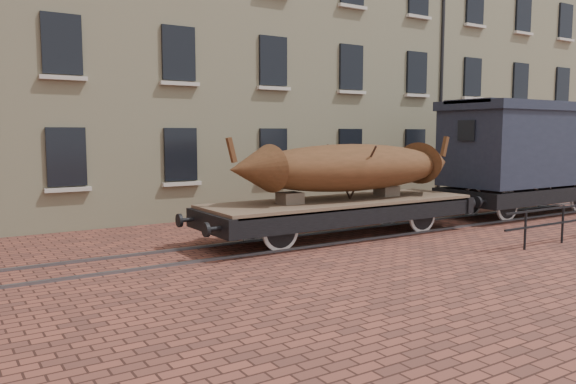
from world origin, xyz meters
TOP-DOWN VIEW (x-y plane):
  - ground at (0.00, 0.00)m, footprint 90.00×90.00m
  - warehouse_cream at (3.00, 9.99)m, footprint 40.00×10.19m
  - rail_track at (0.00, 0.00)m, footprint 30.00×1.52m
  - flatcar_wagon at (0.19, -0.00)m, footprint 8.93×2.42m
  - iron_boat at (0.50, -0.00)m, footprint 7.47×2.30m
  - goods_van at (8.60, -0.00)m, footprint 7.67×2.80m

SIDE VIEW (x-z plane):
  - ground at x=0.00m, z-range 0.00..0.00m
  - rail_track at x=0.00m, z-range 0.00..0.06m
  - flatcar_wagon at x=0.19m, z-range 0.17..1.51m
  - iron_boat at x=0.50m, z-range 1.07..2.81m
  - goods_van at x=8.60m, z-range 0.50..4.47m
  - warehouse_cream at x=3.00m, z-range 0.00..14.00m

